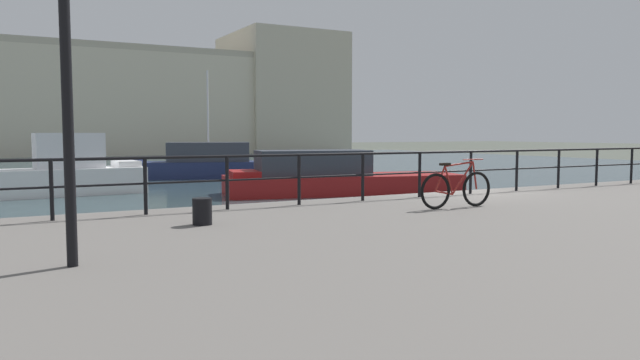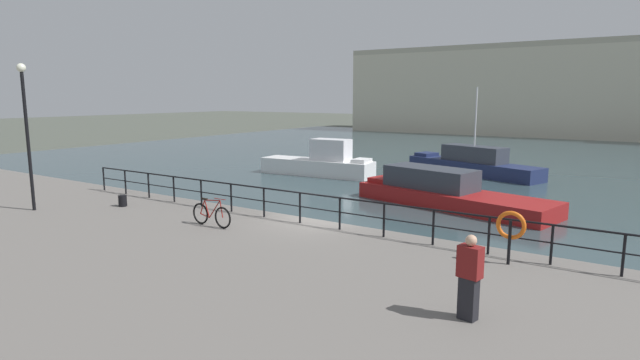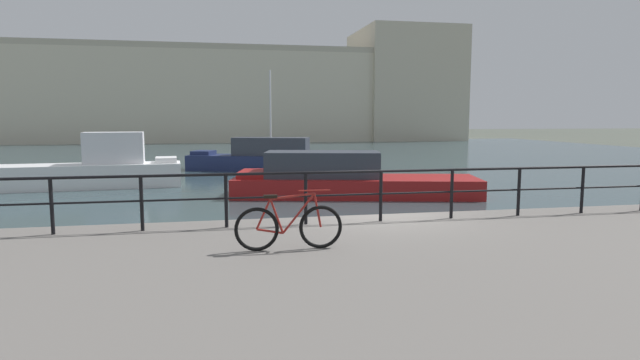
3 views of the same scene
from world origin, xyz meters
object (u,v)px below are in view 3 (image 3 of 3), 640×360
Objects in this scene: harbor_building at (284,95)px; moored_small_launch at (97,169)px; moored_blue_motorboat at (269,158)px; parked_bicycle at (289,226)px; moored_red_daysailer at (344,180)px.

moored_small_launch is at bearing -107.07° from harbor_building.
harbor_building reaches higher than moored_small_launch.
harbor_building is at bearing -78.80° from moored_blue_motorboat.
moored_small_launch is at bearing 55.91° from moored_blue_motorboat.
harbor_building reaches higher than moored_blue_motorboat.
moored_small_launch is at bearing 112.60° from parked_bicycle.
parked_bicycle is at bearing 85.06° from moored_red_daysailer.
parked_bicycle is (-1.90, -22.27, 0.60)m from moored_blue_motorboat.
moored_blue_motorboat is at bearing -98.57° from harbor_building.
moored_small_launch is (-14.43, -46.98, -5.31)m from harbor_building.
moored_blue_motorboat is at bearing 86.34° from parked_bicycle.
moored_small_launch is at bearing -10.85° from moored_red_daysailer.
moored_red_daysailer is 12.34m from parked_bicycle.
moored_blue_motorboat is at bearing -66.52° from moored_red_daysailer.
harbor_building is 49.43m from moored_small_launch.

